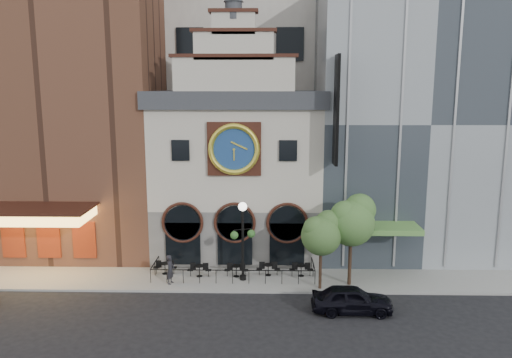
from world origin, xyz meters
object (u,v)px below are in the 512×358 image
object	(u,v)px
bistro_1	(199,270)
bistro_3	(268,269)
pedestrian	(170,269)
tree_right	(352,219)
tree_left	(322,232)
bistro_4	(301,269)
lamppost	(243,232)
car_right	(352,299)
bistro_2	(236,270)
bistro_0	(165,267)

from	to	relation	value
bistro_1	bistro_3	bearing A→B (deg)	3.71
pedestrian	tree_right	world-z (taller)	tree_right
bistro_3	tree_left	distance (m)	5.04
bistro_3	bistro_4	distance (m)	2.20
bistro_3	tree_left	size ratio (longest dim) A/B	0.32
bistro_3	pedestrian	size ratio (longest dim) A/B	0.83
bistro_1	lamppost	world-z (taller)	lamppost
car_right	lamppost	bearing A→B (deg)	56.19
bistro_2	lamppost	distance (m)	2.85
bistro_0	bistro_3	distance (m)	6.99
pedestrian	bistro_4	bearing A→B (deg)	-66.09
bistro_2	bistro_4	size ratio (longest dim) A/B	1.00
tree_right	bistro_4	bearing A→B (deg)	156.94
car_right	pedestrian	bearing A→B (deg)	72.41
bistro_2	tree_right	world-z (taller)	tree_right
pedestrian	bistro_1	bearing A→B (deg)	-39.65
car_right	bistro_2	bearing A→B (deg)	55.08
bistro_0	lamppost	bearing A→B (deg)	-9.69
car_right	tree_left	distance (m)	4.56
bistro_2	car_right	bearing A→B (deg)	-35.68
bistro_2	bistro_4	bearing A→B (deg)	2.28
bistro_4	pedestrian	distance (m)	8.63
pedestrian	tree_right	distance (m)	12.02
bistro_0	bistro_3	bearing A→B (deg)	-0.97
bistro_1	pedestrian	size ratio (longest dim) A/B	0.83
bistro_4	lamppost	size ratio (longest dim) A/B	0.30
tree_right	tree_left	bearing A→B (deg)	-160.33
bistro_0	pedestrian	distance (m)	1.86
bistro_0	bistro_2	bearing A→B (deg)	-4.52
car_right	lamppost	xyz separation A→B (m)	(-6.39, 4.40, 2.60)
bistro_0	tree_right	world-z (taller)	tree_right
lamppost	tree_left	size ratio (longest dim) A/B	1.05
bistro_1	tree_left	world-z (taller)	tree_left
bistro_0	bistro_2	world-z (taller)	same
bistro_4	pedestrian	world-z (taller)	pedestrian
bistro_2	bistro_3	size ratio (longest dim) A/B	1.00
tree_left	tree_right	distance (m)	2.18
bistro_1	car_right	distance (m)	10.53
car_right	pedestrian	distance (m)	11.62
bistro_0	pedestrian	size ratio (longest dim) A/B	0.83
bistro_1	bistro_0	bearing A→B (deg)	170.15
bistro_3	lamppost	distance (m)	3.32
car_right	bistro_3	bearing A→B (deg)	43.08
bistro_1	bistro_2	xyz separation A→B (m)	(2.46, 0.03, 0.00)
bistro_3	lamppost	xyz separation A→B (m)	(-1.66, -0.79, 2.76)
pedestrian	lamppost	xyz separation A→B (m)	(4.64, 0.75, 2.28)
car_right	pedestrian	xyz separation A→B (m)	(-11.02, 3.65, 0.32)
bistro_3	tree_right	world-z (taller)	tree_right
bistro_2	lamppost	size ratio (longest dim) A/B	0.30
bistro_4	car_right	world-z (taller)	car_right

